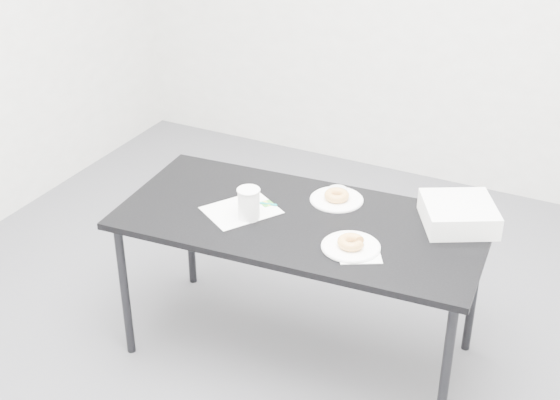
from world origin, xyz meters
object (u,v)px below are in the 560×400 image
at_px(pen, 262,203).
at_px(bakery_box, 459,214).
at_px(donut_near, 351,242).
at_px(donut_far, 337,195).
at_px(coffee_cup, 249,204).
at_px(scorecard, 241,210).
at_px(plate_far, 337,200).
at_px(table, 301,230).
at_px(plate_near, 351,247).

relative_size(pen, bakery_box, 0.48).
xyz_separation_m(donut_near, donut_far, (-0.20, 0.33, -0.00)).
bearing_deg(coffee_cup, donut_near, -3.36).
bearing_deg(donut_far, scorecard, -141.20).
bearing_deg(coffee_cup, scorecard, 145.90).
distance_m(scorecard, coffee_cup, 0.10).
distance_m(plate_far, donut_far, 0.02).
relative_size(donut_near, plate_far, 0.47).
distance_m(table, donut_near, 0.31).
distance_m(donut_far, coffee_cup, 0.41).
bearing_deg(donut_near, scorecard, 172.64).
bearing_deg(table, bakery_box, 18.62).
height_order(scorecard, coffee_cup, coffee_cup).
distance_m(plate_near, donut_far, 0.39).
distance_m(pen, donut_far, 0.33).
xyz_separation_m(plate_near, donut_far, (-0.20, 0.33, 0.02)).
bearing_deg(pen, bakery_box, 4.08).
bearing_deg(donut_far, donut_near, -58.83).
distance_m(donut_near, coffee_cup, 0.47).
bearing_deg(plate_far, bakery_box, 4.08).
height_order(donut_far, coffee_cup, coffee_cup).
relative_size(table, plate_far, 6.80).
bearing_deg(scorecard, plate_far, 70.71).
relative_size(scorecard, plate_near, 1.26).
bearing_deg(plate_near, donut_near, 90.00).
xyz_separation_m(donut_near, bakery_box, (0.32, 0.37, 0.02)).
relative_size(plate_near, donut_near, 2.13).
distance_m(table, pen, 0.21).
height_order(pen, bakery_box, bakery_box).
bearing_deg(bakery_box, pen, 166.78).
xyz_separation_m(table, donut_near, (0.27, -0.12, 0.08)).
relative_size(plate_near, coffee_cup, 1.70).
distance_m(donut_near, plate_far, 0.39).
bearing_deg(bakery_box, plate_far, 155.69).
relative_size(pen, plate_far, 0.58).
bearing_deg(pen, table, -20.81).
distance_m(donut_near, bakery_box, 0.49).
distance_m(pen, donut_near, 0.50).
bearing_deg(table, coffee_cup, -159.42).
xyz_separation_m(donut_far, bakery_box, (0.52, 0.04, 0.02)).
height_order(coffee_cup, bakery_box, coffee_cup).
distance_m(table, coffee_cup, 0.25).
distance_m(table, donut_far, 0.24).
bearing_deg(donut_far, coffee_cup, -131.34).
relative_size(plate_near, plate_far, 1.00).
bearing_deg(bakery_box, plate_near, -159.61).
height_order(donut_near, coffee_cup, coffee_cup).
xyz_separation_m(donut_far, coffee_cup, (-0.27, -0.30, 0.04)).
xyz_separation_m(scorecard, donut_far, (0.33, 0.26, 0.02)).
relative_size(scorecard, coffee_cup, 2.14).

